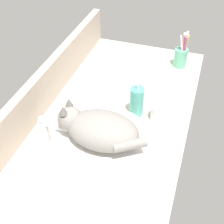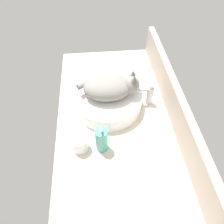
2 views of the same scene
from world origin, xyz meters
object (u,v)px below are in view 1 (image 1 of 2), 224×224
object	(u,v)px
sink_basin	(103,149)
soap_dispenser	(137,101)
cat	(99,129)
faucet	(47,130)
toothbrush_cup	(181,56)
water_glass	(160,114)

from	to	relation	value
sink_basin	soap_dispenser	size ratio (longest dim) A/B	2.25
sink_basin	cat	size ratio (longest dim) A/B	1.14
faucet	toothbrush_cup	size ratio (longest dim) A/B	0.73
soap_dispenser	cat	bearing A→B (deg)	166.55
cat	water_glass	size ratio (longest dim) A/B	4.12
cat	water_glass	distance (cm)	32.68
sink_basin	soap_dispenser	distance (cm)	27.27
toothbrush_cup	sink_basin	bearing A→B (deg)	166.59
sink_basin	toothbrush_cup	size ratio (longest dim) A/B	1.97
sink_basin	faucet	world-z (taller)	faucet
toothbrush_cup	cat	bearing A→B (deg)	165.53
sink_basin	faucet	bearing A→B (deg)	90.59
water_glass	toothbrush_cup	bearing A→B (deg)	-1.77
toothbrush_cup	water_glass	distance (cm)	43.58
sink_basin	water_glass	bearing A→B (deg)	-30.34
sink_basin	water_glass	xyz separation A→B (cm)	(26.02, -15.23, -0.80)
sink_basin	water_glass	distance (cm)	30.16
sink_basin	cat	bearing A→B (deg)	91.85
faucet	toothbrush_cup	bearing A→B (deg)	-28.80
sink_basin	cat	distance (cm)	9.92
sink_basin	toothbrush_cup	world-z (taller)	toothbrush_cup
soap_dispenser	faucet	bearing A→B (deg)	135.12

